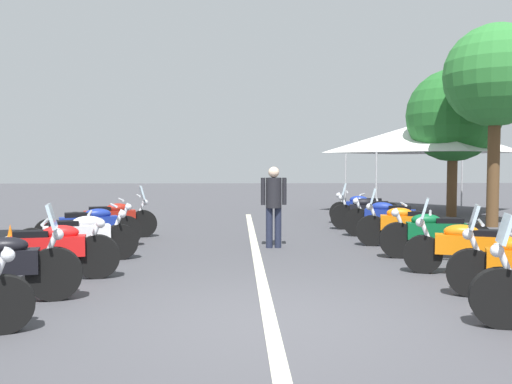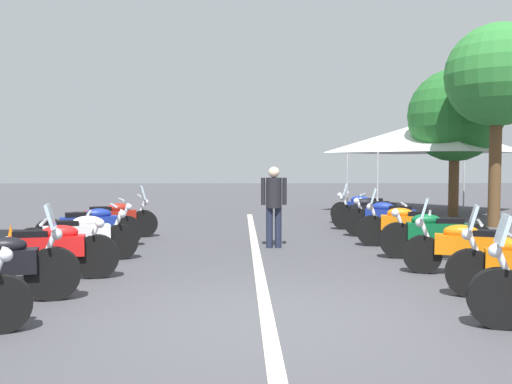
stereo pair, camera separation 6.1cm
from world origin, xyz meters
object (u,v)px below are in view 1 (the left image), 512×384
motorcycle_right_row_6 (369,212)px  motorcycle_right_row_5 (389,218)px  motorcycle_right_row_2 (471,247)px  roadside_tree_1 (453,116)px  roadside_tree_2 (496,77)px  traffic_cone_1 (10,241)px  bystander_2 (274,200)px  event_tent (425,137)px  motorcycle_left_row_3 (78,236)px  motorcycle_left_row_5 (111,218)px  motorcycle_right_row_3 (435,234)px  motorcycle_left_row_4 (90,226)px  motorcycle_right_row_4 (407,224)px  motorcycle_right_row_7 (364,208)px  motorcycle_left_row_2 (49,250)px

motorcycle_right_row_6 → motorcycle_right_row_5: bearing=104.1°
motorcycle_right_row_2 → roadside_tree_1: roadside_tree_1 is taller
motorcycle_right_row_6 → roadside_tree_2: roadside_tree_2 is taller
motorcycle_right_row_6 → traffic_cone_1: size_ratio=3.30×
bystander_2 → roadside_tree_2: (3.41, -6.22, 3.09)m
motorcycle_right_row_5 → event_tent: (6.35, -3.07, 2.18)m
motorcycle_left_row_3 → bystander_2: bearing=1.7°
motorcycle_left_row_3 → traffic_cone_1: bearing=135.5°
motorcycle_left_row_5 → motorcycle_right_row_3: bearing=-40.3°
motorcycle_right_row_5 → motorcycle_right_row_6: 1.51m
motorcycle_left_row_3 → motorcycle_left_row_4: size_ratio=0.98×
motorcycle_right_row_6 → roadside_tree_2: bearing=-161.1°
motorcycle_right_row_6 → traffic_cone_1: bearing=36.3°
motorcycle_right_row_4 → motorcycle_right_row_7: (4.28, -0.14, -0.02)m
roadside_tree_1 → motorcycle_right_row_2: bearing=159.6°
motorcycle_left_row_3 → motorcycle_right_row_4: motorcycle_right_row_4 is taller
motorcycle_left_row_4 → motorcycle_right_row_7: size_ratio=1.01×
motorcycle_left_row_4 → roadside_tree_2: roadside_tree_2 is taller
motorcycle_left_row_3 → traffic_cone_1: (0.60, 1.42, -0.17)m
motorcycle_right_row_6 → event_tent: size_ratio=0.39×
motorcycle_left_row_2 → bystander_2: bystander_2 is taller
roadside_tree_2 → motorcycle_left_row_3: bearing=116.8°
motorcycle_right_row_3 → motorcycle_right_row_5: motorcycle_right_row_5 is taller
motorcycle_left_row_2 → motorcycle_left_row_3: bearing=78.3°
roadside_tree_1 → roadside_tree_2: 2.83m
bystander_2 → motorcycle_right_row_3: bearing=-119.3°
motorcycle_right_row_4 → bystander_2: (-0.01, 2.76, 0.50)m
motorcycle_right_row_5 → event_tent: size_ratio=0.40×
motorcycle_right_row_3 → roadside_tree_1: roadside_tree_1 is taller
motorcycle_left_row_2 → roadside_tree_2: size_ratio=0.37×
event_tent → traffic_cone_1: bearing=128.6°
motorcycle_left_row_2 → motorcycle_right_row_7: bearing=36.6°
motorcycle_right_row_7 → event_tent: event_tent is taller
motorcycle_left_row_5 → bystander_2: bearing=-38.5°
bystander_2 → event_tent: bearing=-40.7°
motorcycle_right_row_2 → motorcycle_right_row_4: bearing=-67.9°
roadside_tree_2 → motorcycle_left_row_5: bearing=101.1°
motorcycle_right_row_4 → roadside_tree_1: roadside_tree_1 is taller
motorcycle_right_row_2 → motorcycle_right_row_6: 5.70m
motorcycle_right_row_5 → motorcycle_left_row_5: bearing=21.0°
motorcycle_left_row_5 → motorcycle_right_row_3: motorcycle_left_row_5 is taller
motorcycle_right_row_7 → bystander_2: bystander_2 is taller
motorcycle_left_row_2 → motorcycle_right_row_3: motorcycle_left_row_2 is taller
motorcycle_left_row_3 → roadside_tree_1: 12.66m
motorcycle_left_row_3 → motorcycle_right_row_5: 6.92m
motorcycle_right_row_5 → motorcycle_right_row_7: (2.94, -0.12, -0.02)m
motorcycle_right_row_2 → motorcycle_right_row_4: 2.86m
motorcycle_right_row_3 → roadside_tree_2: 6.87m
motorcycle_left_row_2 → motorcycle_right_row_3: (1.58, -6.35, -0.00)m
motorcycle_right_row_3 → bystander_2: 3.19m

